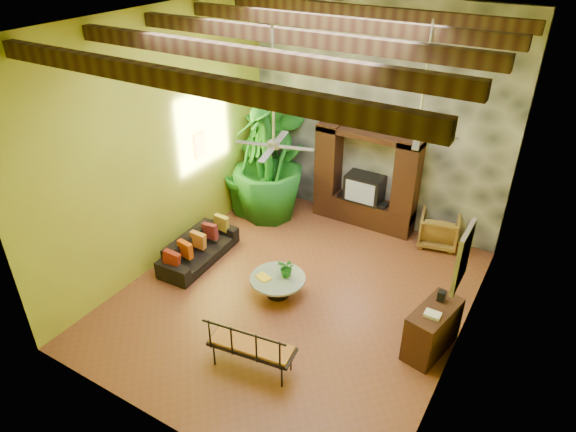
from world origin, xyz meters
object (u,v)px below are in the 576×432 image
Objects in this scene: ceiling_fan_back at (419,122)px; side_console at (432,329)px; entertainment_center at (365,186)px; coffee_table at (278,284)px; sofa at (199,249)px; iron_bench at (249,345)px; tall_plant_a at (276,155)px; tall_plant_c at (268,158)px; wicker_armchair at (439,229)px; ceiling_fan_front at (274,133)px; tall_plant_b at (247,168)px.

side_console is at bearing -51.18° from ceiling_fan_back.
entertainment_center is 3.50m from ceiling_fan_back.
ceiling_fan_back is 1.76× the size of coffee_table.
ceiling_fan_back is 3.92m from coffee_table.
iron_bench is at bearing -129.52° from sofa.
tall_plant_a is 0.66m from tall_plant_c.
coffee_table is (1.79, -2.47, -1.24)m from tall_plant_c.
sofa is (-2.32, -3.19, -0.68)m from entertainment_center.
tall_plant_a is at bearing 104.49° from tall_plant_c.
side_console is (1.05, -1.31, -2.96)m from ceiling_fan_back.
wicker_armchair is 3.92m from coffee_table.
wicker_armchair is (0.20, 1.93, -3.02)m from ceiling_fan_back.
ceiling_fan_back is 4.70m from tall_plant_a.
sofa is at bearing 176.51° from coffee_table.
ceiling_fan_front reaches higher than coffee_table.
tall_plant_b is (-4.45, -0.88, 0.75)m from wicker_armchair.
sofa is 4.98m from side_console.
entertainment_center is at bearing -38.78° from sofa.
entertainment_center is 4.01m from sofa.
wicker_armchair is at bearing -0.22° from entertainment_center.
ceiling_fan_front is 4.12m from side_console.
iron_bench reaches higher than wicker_armchair.
entertainment_center is 2.90× the size of wicker_armchair.
tall_plant_b is at bearing 167.61° from side_console.
wicker_armchair reaches higher than sofa.
wicker_armchair is 5.38m from iron_bench.
side_console is at bearing 5.91° from ceiling_fan_front.
ceiling_fan_back reaches higher than wicker_armchair.
side_console is (4.74, -2.39, -1.06)m from tall_plant_c.
sofa is 0.86× the size of tall_plant_b.
entertainment_center reaches higher than side_console.
ceiling_fan_back is at bearing 71.20° from wicker_armchair.
coffee_table is at bearing 100.33° from iron_bench.
ceiling_fan_front is 1.76× the size of coffee_table.
tall_plant_c is (-1.89, 2.69, -1.90)m from ceiling_fan_front.
iron_bench is at bearing -55.22° from tall_plant_b.
ceiling_fan_front is 4.41m from tall_plant_a.
iron_bench is at bearing -71.38° from coffee_table.
tall_plant_c is at bearing 3.69° from tall_plant_b.
ceiling_fan_front is 1.70× the size of side_console.
wicker_armchair is 0.76× the size of side_console.
iron_bench is (2.98, -4.29, -0.58)m from tall_plant_b.
tall_plant_c is 2.84× the size of coffee_table.
tall_plant_b is at bearing 134.06° from coffee_table.
coffee_table is at bearing -143.96° from ceiling_fan_back.
coffee_table is (2.35, -2.43, -0.87)m from tall_plant_b.
ceiling_fan_back reaches higher than iron_bench.
wicker_armchair is at bearing 3.28° from tall_plant_a.
wicker_armchair is 0.37× the size of tall_plant_b.
tall_plant_b is 0.75× the size of tall_plant_c.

